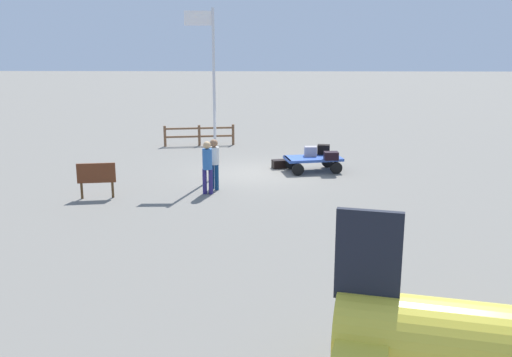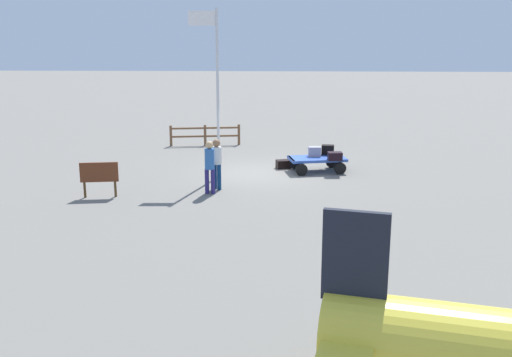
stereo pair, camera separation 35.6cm
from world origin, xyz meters
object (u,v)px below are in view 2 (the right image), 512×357
Objects in this scene: worker_trailing at (210,164)px; signboard at (99,174)px; suitcase_navy at (283,164)px; worker_lead at (217,160)px; suitcase_maroon at (335,156)px; suitcase_olive at (315,152)px; luggage_cart at (316,161)px; suitcase_grey at (328,150)px; flagpole at (215,81)px.

worker_trailing is 1.46× the size of signboard.
suitcase_navy is 0.51× the size of signboard.
suitcase_maroon is at bearing -151.07° from worker_lead.
suitcase_olive is 0.40× the size of signboard.
luggage_cart is 4.95m from worker_trailing.
luggage_cart is 0.79m from suitcase_grey.
luggage_cart is 8.10m from signboard.
suitcase_olive is 4.52m from worker_lead.
suitcase_olive is at bearing -161.85° from flagpole.
suitcase_grey is 0.29× the size of worker_lead.
suitcase_maroon is 0.31× the size of worker_trailing.
suitcase_grey reaches higher than suitcase_navy.
worker_trailing is (3.66, 3.28, 0.59)m from luggage_cart.
suitcase_olive is 0.77× the size of suitcase_navy.
signboard is (5.87, 4.36, 0.59)m from suitcase_navy.
suitcase_olive is at bearing -42.60° from suitcase_maroon.
suitcase_navy is at bearing -26.66° from suitcase_maroon.
flagpole is (3.63, 1.19, 2.75)m from suitcase_olive.
luggage_cart is 0.38× the size of flagpole.
worker_trailing reaches higher than suitcase_grey.
suitcase_maroon reaches higher than suitcase_navy.
signboard is at bearing 29.97° from suitcase_olive.
flagpole reaches higher than luggage_cart.
suitcase_olive is 0.08× the size of flagpole.
suitcase_grey is 0.42× the size of signboard.
suitcase_grey is 1.80m from suitcase_navy.
suitcase_grey is 0.29× the size of worker_trailing.
flagpole is at bearing 7.01° from suitcase_maroon.
suitcase_maroon is 0.45× the size of signboard.
suitcase_navy is at bearing -124.69° from worker_lead.
worker_lead reaches higher than suitcase_grey.
suitcase_grey is at bearing -129.74° from luggage_cart.
worker_lead is 3.03m from flagpole.
suitcase_navy is (1.71, 0.04, -0.57)m from suitcase_grey.
suitcase_maroon is 5.17m from worker_trailing.
flagpole reaches higher than suitcase_maroon.
worker_lead is (3.49, 2.72, 0.59)m from luggage_cart.
suitcase_maroon is 2.19m from suitcase_navy.
suitcase_navy is 4.58m from worker_trailing.
worker_lead is 1.43× the size of signboard.
signboard reaches higher than suitcase_maroon.
suitcase_maroon is 0.32× the size of worker_lead.
suitcase_navy is 7.34m from signboard.
worker_trailing reaches higher than suitcase_maroon.
luggage_cart is 4.90m from flagpole.
signboard is at bearing 23.71° from suitcase_maroon.
suitcase_grey is at bearing -140.31° from worker_lead.
luggage_cart is 3.71× the size of suitcase_navy.
luggage_cart is 0.83m from suitcase_maroon.
flagpole is (0.04, -2.31, 2.47)m from worker_trailing.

